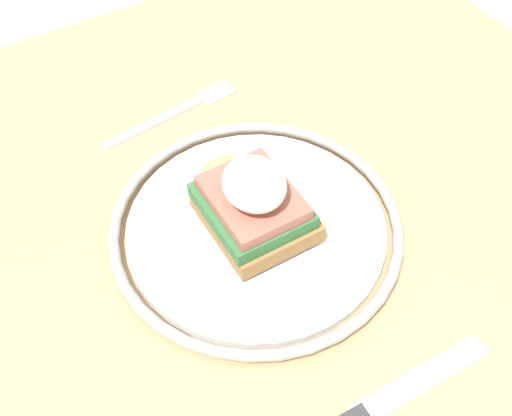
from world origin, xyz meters
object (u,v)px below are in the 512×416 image
object	(u,v)px
sandwich	(253,202)
fork	(177,112)
plate	(256,227)
knife	(366,411)

from	to	relation	value
sandwich	fork	world-z (taller)	sandwich
plate	sandwich	bearing A→B (deg)	-87.45
plate	knife	bearing A→B (deg)	-4.65
sandwich	fork	size ratio (longest dim) A/B	0.85
plate	fork	distance (m)	0.18
plate	fork	size ratio (longest dim) A/B	1.67
plate	fork	world-z (taller)	plate
sandwich	knife	bearing A→B (deg)	-3.86
plate	sandwich	world-z (taller)	sandwich
sandwich	knife	world-z (taller)	sandwich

